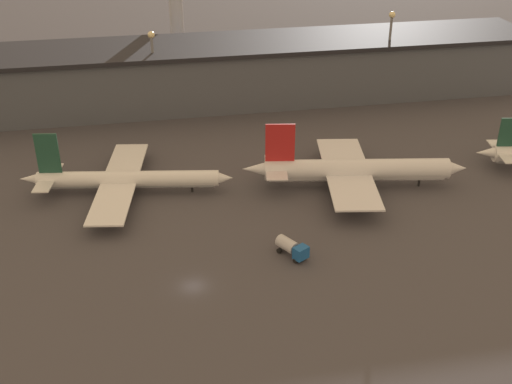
% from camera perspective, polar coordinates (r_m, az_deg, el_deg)
% --- Properties ---
extents(ground, '(600.00, 600.00, 0.00)m').
position_cam_1_polar(ground, '(108.86, -5.60, -8.33)').
color(ground, '#423F44').
extents(terminal_building, '(215.35, 25.24, 16.74)m').
position_cam_1_polar(terminal_building, '(182.08, -8.59, 10.17)').
color(terminal_building, '#4C515B').
rests_on(terminal_building, ground).
extents(airplane_1, '(44.49, 37.03, 13.67)m').
position_cam_1_polar(airplane_1, '(137.21, -11.55, 1.09)').
color(airplane_1, white).
rests_on(airplane_1, ground).
extents(airplane_2, '(47.92, 34.52, 14.66)m').
position_cam_1_polar(airplane_2, '(137.99, 8.73, 1.92)').
color(airplane_2, silver).
rests_on(airplane_2, ground).
extents(service_vehicle_2, '(5.33, 6.73, 3.03)m').
position_cam_1_polar(service_vehicle_2, '(114.83, 3.20, -4.94)').
color(service_vehicle_2, '#195199').
rests_on(service_vehicle_2, ground).
extents(lamp_post_1, '(1.80, 1.80, 22.42)m').
position_cam_1_polar(lamp_post_1, '(174.50, -9.12, 11.40)').
color(lamp_post_1, slate).
rests_on(lamp_post_1, ground).
extents(lamp_post_2, '(1.80, 1.80, 24.61)m').
position_cam_1_polar(lamp_post_2, '(187.67, 11.76, 12.78)').
color(lamp_post_2, slate).
rests_on(lamp_post_2, ground).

